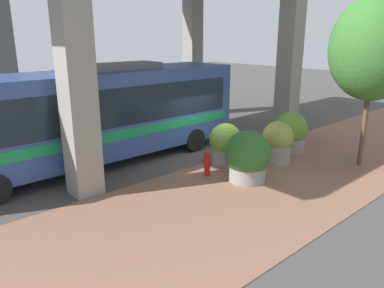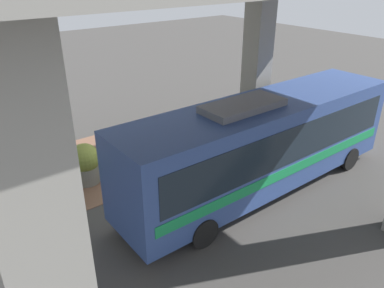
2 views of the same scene
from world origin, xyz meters
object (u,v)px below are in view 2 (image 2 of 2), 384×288
fire_hydrant (160,158)px  planter_middle (131,144)px  bus (263,141)px  planter_extra (44,186)px  planter_back (136,164)px  planter_front (85,163)px

fire_hydrant → planter_middle: (-1.28, -0.69, 0.40)m
bus → planter_extra: (-3.96, -7.08, -1.27)m
bus → fire_hydrant: size_ratio=13.02×
planter_back → planter_extra: 3.51m
planter_front → planter_middle: bearing=100.5°
planter_middle → bus: bearing=29.9°
bus → planter_back: bus is taller
fire_hydrant → planter_back: (0.44, -1.41, 0.36)m
fire_hydrant → planter_back: bearing=-72.9°
bus → planter_front: 7.09m
planter_back → planter_extra: bearing=-100.3°
planter_front → planter_extra: planter_extra is taller
planter_middle → planter_back: 1.86m
planter_front → planter_middle: planter_middle is taller
planter_front → planter_back: bearing=51.6°
planter_middle → planter_front: bearing=-79.5°
fire_hydrant → planter_extra: planter_extra is taller
planter_extra → bus: bearing=60.8°
planter_front → planter_back: (1.28, 1.61, -0.03)m
planter_middle → planter_extra: 4.32m
fire_hydrant → planter_extra: size_ratio=0.54×
fire_hydrant → planter_back: size_ratio=0.56×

